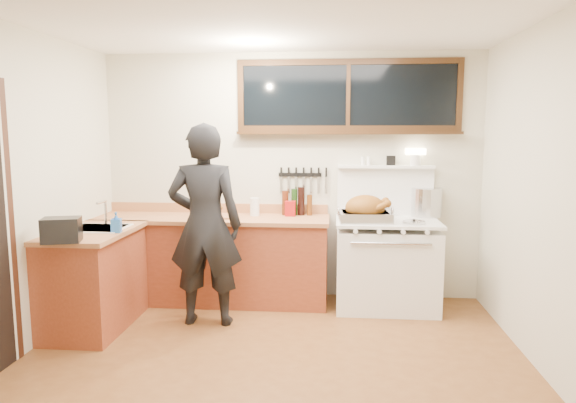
# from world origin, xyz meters

# --- Properties ---
(ground_plane) EXTENTS (4.00, 3.50, 0.02)m
(ground_plane) POSITION_xyz_m (0.00, 0.00, -0.01)
(ground_plane) COLOR brown
(room_shell) EXTENTS (4.10, 3.60, 2.65)m
(room_shell) POSITION_xyz_m (0.00, 0.00, 1.65)
(room_shell) COLOR beige
(room_shell) RESTS_ON ground
(counter_back) EXTENTS (2.44, 0.64, 1.00)m
(counter_back) POSITION_xyz_m (-0.80, 1.45, 0.45)
(counter_back) COLOR maroon
(counter_back) RESTS_ON ground
(counter_left) EXTENTS (0.64, 1.09, 0.90)m
(counter_left) POSITION_xyz_m (-1.70, 0.62, 0.45)
(counter_left) COLOR maroon
(counter_left) RESTS_ON ground
(sink_unit) EXTENTS (0.50, 0.45, 0.37)m
(sink_unit) POSITION_xyz_m (-1.68, 0.70, 0.85)
(sink_unit) COLOR white
(sink_unit) RESTS_ON counter_left
(vintage_stove) EXTENTS (1.02, 0.74, 1.61)m
(vintage_stove) POSITION_xyz_m (1.00, 1.41, 0.47)
(vintage_stove) COLOR white
(vintage_stove) RESTS_ON ground
(back_window) EXTENTS (2.32, 0.13, 0.77)m
(back_window) POSITION_xyz_m (0.60, 1.72, 2.06)
(back_window) COLOR black
(back_window) RESTS_ON room_shell
(knife_strip) EXTENTS (0.52, 0.03, 0.28)m
(knife_strip) POSITION_xyz_m (0.12, 1.73, 1.31)
(knife_strip) COLOR black
(knife_strip) RESTS_ON room_shell
(man) EXTENTS (0.70, 0.47, 1.85)m
(man) POSITION_xyz_m (-0.71, 0.81, 0.93)
(man) COLOR black
(man) RESTS_ON ground
(soap_bottle) EXTENTS (0.09, 0.09, 0.18)m
(soap_bottle) POSITION_xyz_m (-1.43, 0.54, 0.99)
(soap_bottle) COLOR blue
(soap_bottle) RESTS_ON counter_left
(toaster) EXTENTS (0.33, 0.27, 0.20)m
(toaster) POSITION_xyz_m (-1.70, 0.12, 1.00)
(toaster) COLOR black
(toaster) RESTS_ON counter_left
(cutting_board) EXTENTS (0.46, 0.40, 0.14)m
(cutting_board) POSITION_xyz_m (-0.79, 1.37, 0.95)
(cutting_board) COLOR #AC6E44
(cutting_board) RESTS_ON counter_back
(roast_turkey) EXTENTS (0.54, 0.40, 0.26)m
(roast_turkey) POSITION_xyz_m (0.78, 1.28, 1.01)
(roast_turkey) COLOR silver
(roast_turkey) RESTS_ON vintage_stove
(stockpot) EXTENTS (0.41, 0.41, 0.30)m
(stockpot) POSITION_xyz_m (1.43, 1.68, 1.05)
(stockpot) COLOR silver
(stockpot) RESTS_ON vintage_stove
(saucepan) EXTENTS (0.21, 0.29, 0.12)m
(saucepan) POSITION_xyz_m (0.98, 1.70, 0.96)
(saucepan) COLOR silver
(saucepan) RESTS_ON vintage_stove
(pot_lid) EXTENTS (0.23, 0.23, 0.04)m
(pot_lid) POSITION_xyz_m (1.24, 1.24, 0.91)
(pot_lid) COLOR silver
(pot_lid) RESTS_ON vintage_stove
(coffee_tin) EXTENTS (0.11, 0.09, 0.16)m
(coffee_tin) POSITION_xyz_m (0.01, 1.56, 0.98)
(coffee_tin) COLOR maroon
(coffee_tin) RESTS_ON counter_back
(pitcher) EXTENTS (0.13, 0.13, 0.19)m
(pitcher) POSITION_xyz_m (-0.36, 1.56, 0.99)
(pitcher) COLOR white
(pitcher) RESTS_ON counter_back
(bottle_cluster) EXTENTS (0.32, 0.07, 0.30)m
(bottle_cluster) POSITION_xyz_m (0.07, 1.63, 1.04)
(bottle_cluster) COLOR black
(bottle_cluster) RESTS_ON counter_back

